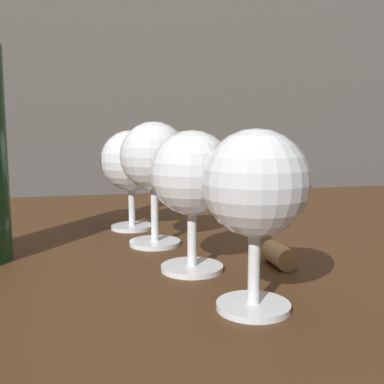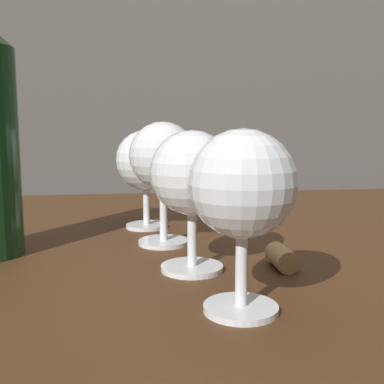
{
  "view_description": "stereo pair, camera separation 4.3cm",
  "coord_description": "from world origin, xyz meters",
  "px_view_note": "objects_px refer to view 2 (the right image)",
  "views": [
    {
      "loc": [
        -0.15,
        -0.57,
        0.9
      ],
      "look_at": [
        -0.05,
        -0.16,
        0.84
      ],
      "focal_mm": 42.6,
      "sensor_mm": 36.0,
      "label": 1
    },
    {
      "loc": [
        -0.11,
        -0.58,
        0.9
      ],
      "look_at": [
        -0.05,
        -0.16,
        0.84
      ],
      "focal_mm": 42.6,
      "sensor_mm": 36.0,
      "label": 2
    }
  ],
  "objects_px": {
    "wine_glass_cabernet": "(163,158)",
    "wine_glass_port": "(243,189)",
    "wine_glass_chardonnay": "(192,175)",
    "wine_glass_amber": "(146,162)",
    "cork": "(282,258)"
  },
  "relations": [
    {
      "from": "wine_glass_cabernet",
      "to": "wine_glass_amber",
      "type": "xyz_separation_m",
      "value": [
        -0.02,
        0.09,
        -0.01
      ]
    },
    {
      "from": "wine_glass_amber",
      "to": "wine_glass_cabernet",
      "type": "bearing_deg",
      "value": -79.82
    },
    {
      "from": "wine_glass_chardonnay",
      "to": "wine_glass_port",
      "type": "bearing_deg",
      "value": -77.69
    },
    {
      "from": "wine_glass_cabernet",
      "to": "wine_glass_port",
      "type": "bearing_deg",
      "value": -78.52
    },
    {
      "from": "wine_glass_port",
      "to": "wine_glass_chardonnay",
      "type": "relative_size",
      "value": 1.01
    },
    {
      "from": "wine_glass_amber",
      "to": "wine_glass_chardonnay",
      "type": "bearing_deg",
      "value": -79.57
    },
    {
      "from": "wine_glass_port",
      "to": "cork",
      "type": "relative_size",
      "value": 3.24
    },
    {
      "from": "cork",
      "to": "wine_glass_port",
      "type": "bearing_deg",
      "value": -123.46
    },
    {
      "from": "wine_glass_cabernet",
      "to": "wine_glass_amber",
      "type": "relative_size",
      "value": 1.07
    },
    {
      "from": "cork",
      "to": "wine_glass_amber",
      "type": "bearing_deg",
      "value": 121.12
    },
    {
      "from": "wine_glass_chardonnay",
      "to": "wine_glass_cabernet",
      "type": "relative_size",
      "value": 0.93
    },
    {
      "from": "wine_glass_chardonnay",
      "to": "wine_glass_cabernet",
      "type": "bearing_deg",
      "value": 100.66
    },
    {
      "from": "wine_glass_cabernet",
      "to": "cork",
      "type": "bearing_deg",
      "value": -46.11
    },
    {
      "from": "wine_glass_amber",
      "to": "cork",
      "type": "xyz_separation_m",
      "value": [
        0.12,
        -0.21,
        -0.08
      ]
    },
    {
      "from": "wine_glass_chardonnay",
      "to": "wine_glass_amber",
      "type": "bearing_deg",
      "value": 100.43
    }
  ]
}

